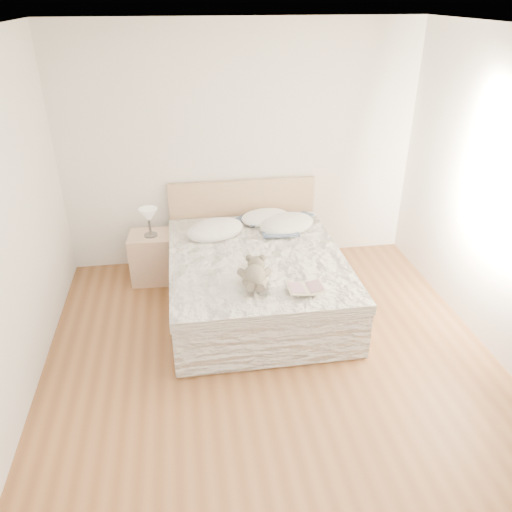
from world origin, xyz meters
name	(u,v)px	position (x,y,z in m)	size (l,w,h in m)	color
floor	(276,377)	(0.00, 0.00, 0.00)	(4.00, 4.50, 0.00)	brown
ceiling	(285,32)	(0.00, 0.00, 2.70)	(4.00, 4.50, 0.00)	white
wall_back	(241,149)	(0.00, 2.25, 1.35)	(4.00, 0.02, 2.70)	white
window	(509,192)	(1.99, 0.30, 1.45)	(0.02, 1.30, 1.10)	white
bed	(255,276)	(0.00, 1.19, 0.31)	(1.72, 2.14, 1.00)	tan
nightstand	(152,257)	(-1.08, 1.83, 0.28)	(0.45, 0.40, 0.56)	tan
table_lamp	(149,217)	(-1.06, 1.80, 0.79)	(0.24, 0.24, 0.32)	#524C47
pillow_left	(215,230)	(-0.36, 1.67, 0.64)	(0.65, 0.46, 0.20)	white
pillow_middle	(266,218)	(0.23, 1.91, 0.64)	(0.57, 0.40, 0.17)	white
pillow_right	(287,224)	(0.43, 1.70, 0.64)	(0.65, 0.46, 0.20)	white
blouse	(278,226)	(0.33, 1.70, 0.63)	(0.61, 0.65, 0.02)	#374761
photo_book	(206,236)	(-0.47, 1.57, 0.63)	(0.29, 0.20, 0.02)	silver
childrens_book	(306,289)	(0.32, 0.37, 0.63)	(0.33, 0.22, 0.02)	beige
teddy_bear	(254,283)	(-0.11, 0.50, 0.65)	(0.26, 0.37, 0.20)	#696151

